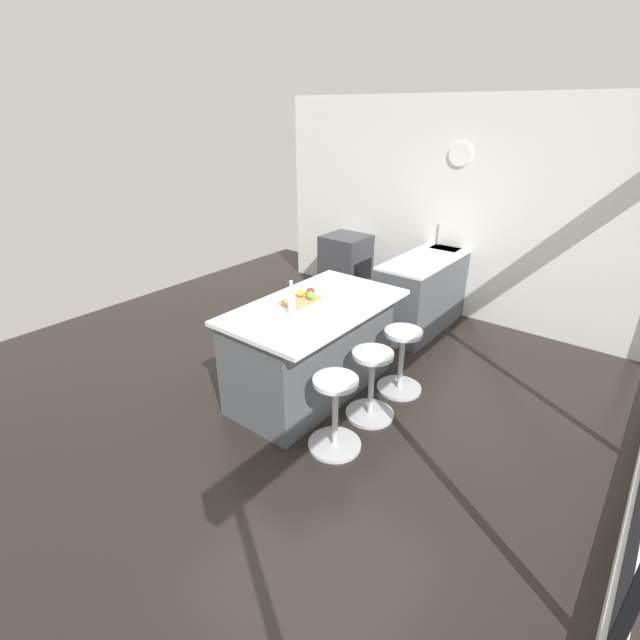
{
  "coord_description": "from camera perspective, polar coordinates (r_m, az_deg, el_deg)",
  "views": [
    {
      "loc": [
        2.83,
        2.31,
        2.54
      ],
      "look_at": [
        -0.15,
        -0.04,
        0.79
      ],
      "focal_mm": 25.73,
      "sensor_mm": 36.0,
      "label": 1
    }
  ],
  "objects": [
    {
      "name": "ground_plane",
      "position": [
        4.45,
        -0.83,
        -10.05
      ],
      "size": [
        7.44,
        7.44,
        0.0
      ],
      "primitive_type": "plane",
      "color": "black"
    },
    {
      "name": "apple_yellow",
      "position": [
        4.27,
        -2.44,
        3.44
      ],
      "size": [
        0.08,
        0.08,
        0.08
      ],
      "primitive_type": "sphere",
      "color": "gold",
      "rests_on": "cutting_board"
    },
    {
      "name": "stool_by_window",
      "position": [
        4.52,
        10.04,
        -5.22
      ],
      "size": [
        0.44,
        0.44,
        0.65
      ],
      "color": "#B7B7BC",
      "rests_on": "ground_plane"
    },
    {
      "name": "stool_near_camera",
      "position": [
        3.75,
        1.88,
        -11.79
      ],
      "size": [
        0.44,
        0.44,
        0.65
      ],
      "color": "#B7B7BC",
      "rests_on": "ground_plane"
    },
    {
      "name": "interior_partition_left",
      "position": [
        6.25,
        16.27,
        12.94
      ],
      "size": [
        0.15,
        5.19,
        2.72
      ],
      "color": "silver",
      "rests_on": "ground_plane"
    },
    {
      "name": "apple_green",
      "position": [
        4.2,
        -1.22,
        3.09
      ],
      "size": [
        0.07,
        0.07,
        0.07
      ],
      "primitive_type": "sphere",
      "color": "#609E2D",
      "rests_on": "cutting_board"
    },
    {
      "name": "apple_red",
      "position": [
        4.29,
        -1.19,
        3.55
      ],
      "size": [
        0.08,
        0.08,
        0.08
      ],
      "primitive_type": "sphere",
      "color": "red",
      "rests_on": "cutting_board"
    },
    {
      "name": "sink_cabinet",
      "position": [
        6.18,
        14.2,
        4.33
      ],
      "size": [
        2.17,
        0.6,
        1.19
      ],
      "color": "#4C5156",
      "rests_on": "ground_plane"
    },
    {
      "name": "oven_range",
      "position": [
        6.84,
        3.23,
        6.86
      ],
      "size": [
        0.6,
        0.61,
        0.88
      ],
      "color": "#38383D",
      "rests_on": "ground_plane"
    },
    {
      "name": "kitchen_island",
      "position": [
        4.37,
        -1.0,
        -3.48
      ],
      "size": [
        1.71,
        0.99,
        0.93
      ],
      "color": "#4C5156",
      "rests_on": "ground_plane"
    },
    {
      "name": "water_bottle",
      "position": [
        3.89,
        -3.56,
        2.26
      ],
      "size": [
        0.06,
        0.06,
        0.31
      ],
      "color": "silver",
      "rests_on": "kitchen_island"
    },
    {
      "name": "stool_middle",
      "position": [
        4.12,
        6.38,
        -8.22
      ],
      "size": [
        0.44,
        0.44,
        0.65
      ],
      "color": "#B7B7BC",
      "rests_on": "ground_plane"
    },
    {
      "name": "cutting_board",
      "position": [
        4.21,
        -2.47,
        2.44
      ],
      "size": [
        0.36,
        0.24,
        0.02
      ],
      "primitive_type": "cube",
      "color": "tan",
      "rests_on": "kitchen_island"
    }
  ]
}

